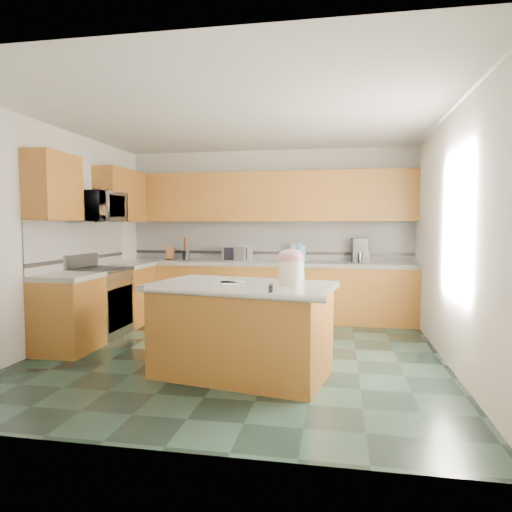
% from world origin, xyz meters
% --- Properties ---
extents(floor, '(4.60, 4.60, 0.00)m').
position_xyz_m(floor, '(0.00, 0.00, 0.00)').
color(floor, black).
rests_on(floor, ground).
extents(ceiling, '(4.60, 4.60, 0.00)m').
position_xyz_m(ceiling, '(0.00, 0.00, 2.70)').
color(ceiling, white).
rests_on(ceiling, ground).
extents(wall_back, '(4.60, 0.04, 2.70)m').
position_xyz_m(wall_back, '(0.00, 2.32, 1.35)').
color(wall_back, white).
rests_on(wall_back, ground).
extents(wall_front, '(4.60, 0.04, 2.70)m').
position_xyz_m(wall_front, '(0.00, -2.32, 1.35)').
color(wall_front, white).
rests_on(wall_front, ground).
extents(wall_left, '(0.04, 4.60, 2.70)m').
position_xyz_m(wall_left, '(-2.32, 0.00, 1.35)').
color(wall_left, white).
rests_on(wall_left, ground).
extents(wall_right, '(0.04, 4.60, 2.70)m').
position_xyz_m(wall_right, '(2.32, 0.00, 1.35)').
color(wall_right, white).
rests_on(wall_right, ground).
extents(back_base_cab, '(4.60, 0.60, 0.86)m').
position_xyz_m(back_base_cab, '(0.00, 2.00, 0.43)').
color(back_base_cab, '#5A3410').
rests_on(back_base_cab, ground).
extents(back_countertop, '(4.60, 0.64, 0.06)m').
position_xyz_m(back_countertop, '(0.00, 2.00, 0.89)').
color(back_countertop, white).
rests_on(back_countertop, back_base_cab).
extents(back_upper_cab, '(4.60, 0.33, 0.78)m').
position_xyz_m(back_upper_cab, '(0.00, 2.13, 1.94)').
color(back_upper_cab, '#5A3410').
rests_on(back_upper_cab, wall_back).
extents(back_backsplash, '(4.60, 0.02, 0.63)m').
position_xyz_m(back_backsplash, '(0.00, 2.29, 1.24)').
color(back_backsplash, silver).
rests_on(back_backsplash, back_countertop).
extents(back_accent_band, '(4.60, 0.01, 0.05)m').
position_xyz_m(back_accent_band, '(0.00, 2.28, 1.04)').
color(back_accent_band, black).
rests_on(back_accent_band, back_countertop).
extents(left_base_cab_rear, '(0.60, 0.82, 0.86)m').
position_xyz_m(left_base_cab_rear, '(-2.00, 1.29, 0.43)').
color(left_base_cab_rear, '#5A3410').
rests_on(left_base_cab_rear, ground).
extents(left_counter_rear, '(0.64, 0.82, 0.06)m').
position_xyz_m(left_counter_rear, '(-2.00, 1.29, 0.89)').
color(left_counter_rear, white).
rests_on(left_counter_rear, left_base_cab_rear).
extents(left_base_cab_front, '(0.60, 0.72, 0.86)m').
position_xyz_m(left_base_cab_front, '(-2.00, -0.24, 0.43)').
color(left_base_cab_front, '#5A3410').
rests_on(left_base_cab_front, ground).
extents(left_counter_front, '(0.64, 0.72, 0.06)m').
position_xyz_m(left_counter_front, '(-2.00, -0.24, 0.89)').
color(left_counter_front, white).
rests_on(left_counter_front, left_base_cab_front).
extents(left_backsplash, '(0.02, 2.30, 0.63)m').
position_xyz_m(left_backsplash, '(-2.29, 0.55, 1.24)').
color(left_backsplash, silver).
rests_on(left_backsplash, wall_left).
extents(left_accent_band, '(0.01, 2.30, 0.05)m').
position_xyz_m(left_accent_band, '(-2.28, 0.55, 1.04)').
color(left_accent_band, black).
rests_on(left_accent_band, wall_left).
extents(left_upper_cab_rear, '(0.33, 1.09, 0.78)m').
position_xyz_m(left_upper_cab_rear, '(-2.13, 1.42, 1.94)').
color(left_upper_cab_rear, '#5A3410').
rests_on(left_upper_cab_rear, wall_left).
extents(left_upper_cab_front, '(0.33, 0.72, 0.78)m').
position_xyz_m(left_upper_cab_front, '(-2.13, -0.24, 1.94)').
color(left_upper_cab_front, '#5A3410').
rests_on(left_upper_cab_front, wall_left).
extents(range_body, '(0.60, 0.76, 0.88)m').
position_xyz_m(range_body, '(-2.00, 0.50, 0.44)').
color(range_body, '#B7B7BC').
rests_on(range_body, ground).
extents(range_oven_door, '(0.02, 0.68, 0.55)m').
position_xyz_m(range_oven_door, '(-1.71, 0.50, 0.40)').
color(range_oven_door, black).
rests_on(range_oven_door, range_body).
extents(range_cooktop, '(0.62, 0.78, 0.04)m').
position_xyz_m(range_cooktop, '(-2.00, 0.50, 0.90)').
color(range_cooktop, black).
rests_on(range_cooktop, range_body).
extents(range_handle, '(0.02, 0.66, 0.02)m').
position_xyz_m(range_handle, '(-1.68, 0.50, 0.78)').
color(range_handle, '#B7B7BC').
rests_on(range_handle, range_body).
extents(range_backguard, '(0.06, 0.76, 0.18)m').
position_xyz_m(range_backguard, '(-2.26, 0.50, 1.02)').
color(range_backguard, '#B7B7BC').
rests_on(range_backguard, range_body).
extents(microwave, '(0.50, 0.73, 0.41)m').
position_xyz_m(microwave, '(-2.00, 0.50, 1.73)').
color(microwave, '#B7B7BC').
rests_on(microwave, wall_left).
extents(island_base, '(1.79, 1.23, 0.86)m').
position_xyz_m(island_base, '(0.20, -0.69, 0.43)').
color(island_base, '#5A3410').
rests_on(island_base, ground).
extents(island_top, '(1.91, 1.35, 0.06)m').
position_xyz_m(island_top, '(0.20, -0.69, 0.89)').
color(island_top, white).
rests_on(island_top, island_base).
extents(island_bullnose, '(1.72, 0.39, 0.06)m').
position_xyz_m(island_bullnose, '(0.20, -1.21, 0.89)').
color(island_bullnose, white).
rests_on(island_bullnose, island_base).
extents(treat_jar, '(0.29, 0.29, 0.24)m').
position_xyz_m(treat_jar, '(0.69, -0.77, 1.04)').
color(treat_jar, '#F5E9C9').
rests_on(treat_jar, island_top).
extents(treat_jar_lid, '(0.25, 0.25, 0.15)m').
position_xyz_m(treat_jar_lid, '(0.69, -0.77, 1.19)').
color(treat_jar_lid, pink).
rests_on(treat_jar_lid, treat_jar).
extents(treat_jar_knob, '(0.08, 0.03, 0.03)m').
position_xyz_m(treat_jar_knob, '(0.69, -0.77, 1.24)').
color(treat_jar_knob, tan).
rests_on(treat_jar_knob, treat_jar_lid).
extents(treat_jar_knob_end_l, '(0.04, 0.04, 0.04)m').
position_xyz_m(treat_jar_knob_end_l, '(0.65, -0.77, 1.24)').
color(treat_jar_knob_end_l, tan).
rests_on(treat_jar_knob_end_l, treat_jar_lid).
extents(treat_jar_knob_end_r, '(0.04, 0.04, 0.04)m').
position_xyz_m(treat_jar_knob_end_r, '(0.73, -0.77, 1.24)').
color(treat_jar_knob_end_r, tan).
rests_on(treat_jar_knob_end_r, treat_jar_lid).
extents(soap_bottle_island, '(0.16, 0.16, 0.35)m').
position_xyz_m(soap_bottle_island, '(0.73, -0.43, 1.10)').
color(soap_bottle_island, '#3AB4BE').
rests_on(soap_bottle_island, island_top).
extents(paper_sheet_a, '(0.26, 0.21, 0.00)m').
position_xyz_m(paper_sheet_a, '(0.09, -0.63, 0.92)').
color(paper_sheet_a, white).
rests_on(paper_sheet_a, island_top).
extents(paper_sheet_b, '(0.33, 0.32, 0.00)m').
position_xyz_m(paper_sheet_b, '(0.05, -0.68, 0.92)').
color(paper_sheet_b, white).
rests_on(paper_sheet_b, island_top).
extents(clamp_body, '(0.05, 0.11, 0.10)m').
position_xyz_m(clamp_body, '(0.56, -1.19, 0.93)').
color(clamp_body, black).
rests_on(clamp_body, island_top).
extents(clamp_handle, '(0.02, 0.08, 0.02)m').
position_xyz_m(clamp_handle, '(0.56, -1.26, 0.91)').
color(clamp_handle, black).
rests_on(clamp_handle, island_top).
extents(knife_block, '(0.13, 0.17, 0.23)m').
position_xyz_m(knife_block, '(-1.60, 2.05, 1.03)').
color(knife_block, '#472814').
rests_on(knife_block, back_countertop).
extents(utensil_crock, '(0.12, 0.12, 0.15)m').
position_xyz_m(utensil_crock, '(-1.34, 2.08, 1.00)').
color(utensil_crock, black).
rests_on(utensil_crock, back_countertop).
extents(utensil_bundle, '(0.07, 0.07, 0.22)m').
position_xyz_m(utensil_bundle, '(-1.34, 2.08, 1.18)').
color(utensil_bundle, '#472814').
rests_on(utensil_bundle, utensil_crock).
extents(toaster_oven, '(0.48, 0.39, 0.24)m').
position_xyz_m(toaster_oven, '(-0.47, 2.05, 1.04)').
color(toaster_oven, '#B7B7BC').
rests_on(toaster_oven, back_countertop).
extents(toaster_oven_door, '(0.37, 0.01, 0.20)m').
position_xyz_m(toaster_oven_door, '(-0.47, 1.92, 1.04)').
color(toaster_oven_door, black).
rests_on(toaster_oven_door, toaster_oven).
extents(paper_towel, '(0.12, 0.12, 0.28)m').
position_xyz_m(paper_towel, '(0.44, 2.10, 1.06)').
color(paper_towel, white).
rests_on(paper_towel, back_countertop).
extents(paper_towel_base, '(0.19, 0.19, 0.01)m').
position_xyz_m(paper_towel_base, '(0.44, 2.10, 0.93)').
color(paper_towel_base, '#B7B7BC').
rests_on(paper_towel_base, back_countertop).
extents(water_jug, '(0.16, 0.16, 0.26)m').
position_xyz_m(water_jug, '(0.55, 2.06, 1.05)').
color(water_jug, '#609ED4').
rests_on(water_jug, back_countertop).
extents(water_jug_neck, '(0.08, 0.08, 0.04)m').
position_xyz_m(water_jug_neck, '(0.55, 2.06, 1.20)').
color(water_jug_neck, '#609ED4').
rests_on(water_jug_neck, water_jug).
extents(coffee_maker, '(0.24, 0.26, 0.37)m').
position_xyz_m(coffee_maker, '(1.45, 2.08, 1.11)').
color(coffee_maker, black).
rests_on(coffee_maker, back_countertop).
extents(coffee_carafe, '(0.15, 0.15, 0.15)m').
position_xyz_m(coffee_carafe, '(1.45, 2.03, 1.00)').
color(coffee_carafe, black).
rests_on(coffee_carafe, back_countertop).
extents(soap_bottle_back, '(0.12, 0.13, 0.23)m').
position_xyz_m(soap_bottle_back, '(1.53, 2.05, 1.03)').
color(soap_bottle_back, white).
rests_on(soap_bottle_back, back_countertop).
extents(soap_back_cap, '(0.02, 0.02, 0.03)m').
position_xyz_m(soap_back_cap, '(1.53, 2.05, 1.16)').
color(soap_back_cap, red).
rests_on(soap_back_cap, soap_bottle_back).
extents(window_light_proxy, '(0.02, 1.40, 1.10)m').
position_xyz_m(window_light_proxy, '(2.29, -0.20, 1.50)').
color(window_light_proxy, white).
rests_on(window_light_proxy, wall_right).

